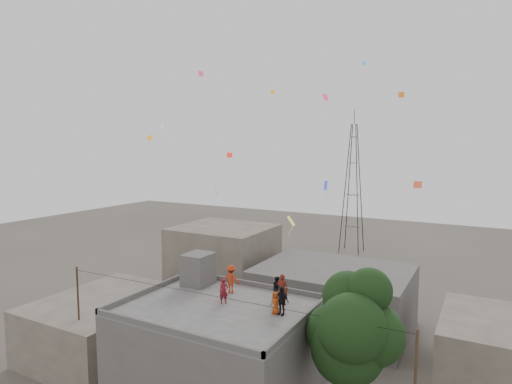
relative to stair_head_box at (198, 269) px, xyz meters
The scene contains 17 objects.
main_building 5.78m from the stair_head_box, 39.09° to the right, with size 10.00×8.00×6.10m.
parapet 4.21m from the stair_head_box, 39.09° to the right, with size 10.00×8.00×0.30m.
stair_head_box is the anchor object (origin of this frame).
neighbor_west 9.34m from the stair_head_box, behind, with size 8.00×10.00×4.00m, color #5E564A.
neighbor_north 13.35m from the stair_head_box, 65.48° to the left, with size 12.00×9.00×5.00m, color #53504D.
neighbor_northwest 15.45m from the stair_head_box, 116.91° to the left, with size 9.00×8.00×7.00m, color #5E564A.
neighbor_east 19.35m from the stair_head_box, 23.28° to the left, with size 7.00×8.00×4.40m, color #5E564A.
tree 10.80m from the stair_head_box, 10.74° to the right, with size 4.90×4.60×9.10m.
utility_line 6.26m from the stair_head_box, 46.14° to the right, with size 20.12×0.62×7.40m.
transmission_tower 37.46m from the stair_head_box, 91.23° to the left, with size 2.97×2.97×20.01m.
person_red_adult 6.22m from the stair_head_box, ahead, with size 0.63×0.42×1.74m, color maroon.
person_orange_child 6.77m from the stair_head_box, 17.18° to the right, with size 0.59×0.38×1.20m, color #A63C13.
person_dark_child 5.64m from the stair_head_box, ahead, with size 0.67×0.52×1.37m, color black.
person_dark_adult 7.05m from the stair_head_box, 16.01° to the right, with size 0.89×0.37×1.51m, color black.
person_orange_adult 2.71m from the stair_head_box, ahead, with size 1.10×0.63×1.71m, color #AC3013.
person_red_child 3.85m from the stair_head_box, 32.05° to the right, with size 0.51×0.34×1.40m, color maroon.
kites 9.88m from the stair_head_box, 53.38° to the left, with size 20.60×16.88×11.44m.
Camera 1 is at (12.77, -18.87, 14.85)m, focal length 30.00 mm.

